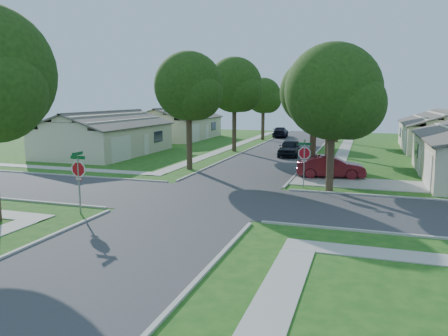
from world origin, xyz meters
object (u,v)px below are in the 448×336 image
tree_e_near (315,96)px  car_curb_west (280,132)px  stop_sign_sw (78,172)px  house_nw_far (178,127)px  tree_w_mid (235,88)px  car_driveway (331,167)px  tree_w_near (189,89)px  tree_ne_corner (334,96)px  tree_w_far (264,97)px  tree_e_far (339,93)px  house_ne_far (443,136)px  stop_sign_ne (304,155)px  house_nw_near (106,139)px  tree_e_mid (330,89)px  car_curb_east (290,148)px

tree_e_near → car_curb_west: tree_e_near is taller
stop_sign_sw → house_nw_far: (-11.29, 36.70, -0.51)m
tree_e_near → tree_w_mid: 15.26m
tree_w_mid → car_driveway: tree_w_mid is taller
tree_w_near → tree_ne_corner: bearing=-23.6°
tree_ne_corner → house_nw_far: tree_ne_corner is taller
tree_w_mid → tree_w_far: (-0.01, 13.00, -0.98)m
tree_w_near → tree_ne_corner: size_ratio=1.04×
tree_e_far → tree_w_mid: tree_w_mid is taller
house_ne_far → tree_w_near: bearing=-135.9°
stop_sign_ne → car_curb_west: size_ratio=0.61×
tree_w_far → house_nw_near: (-11.34, -19.01, -3.99)m
tree_e_near → tree_e_mid: size_ratio=0.90×
tree_w_far → car_curb_east: size_ratio=1.73×
tree_e_near → car_driveway: 5.04m
stop_sign_ne → tree_e_near: bearing=89.3°
tree_e_far → tree_w_near: tree_w_near is taller
tree_e_mid → house_nw_near: tree_e_mid is taller
house_nw_far → tree_e_far: bearing=5.5°
tree_w_far → tree_e_far: bearing=0.0°
tree_ne_corner → house_nw_near: tree_ne_corner is taller
stop_sign_ne → tree_e_near: 5.62m
stop_sign_sw → tree_e_near: tree_e_near is taller
tree_ne_corner → car_curb_west: size_ratio=1.77×
tree_e_far → tree_w_near: bearing=-110.6°
stop_sign_ne → tree_e_near: size_ratio=0.36×
tree_e_mid → car_driveway: size_ratio=1.98×
tree_w_far → house_nw_far: size_ratio=0.59×
tree_w_mid → tree_ne_corner: tree_w_mid is taller
stop_sign_sw → tree_ne_corner: size_ratio=0.34×
tree_e_mid → tree_w_near: size_ratio=1.03×
tree_e_far → tree_w_mid: 16.05m
tree_e_mid → tree_e_near: bearing=-90.0°
tree_e_far → tree_w_mid: (-9.39, -13.00, 0.51)m
tree_w_mid → house_nw_near: tree_w_mid is taller
tree_w_far → house_ne_far: (20.64, -5.01, -3.99)m
house_nw_near → house_nw_far: 17.00m
tree_w_far → car_curb_west: 6.66m
tree_e_near → car_curb_east: tree_e_near is taller
tree_ne_corner → house_nw_near: size_ratio=0.64×
house_ne_far → car_curb_west: bearing=153.9°
stop_sign_sw → stop_sign_ne: 13.29m
stop_sign_ne → house_nw_near: 23.12m
tree_ne_corner → house_nw_far: bearing=128.8°
house_nw_near → car_curb_west: (12.79, 23.40, -0.80)m
car_curb_east → car_curb_west: (-4.62, 19.36, -0.08)m
car_driveway → tree_w_mid: bearing=31.7°
tree_w_near → car_curb_east: tree_w_near is taller
stop_sign_sw → tree_e_far: bearing=76.3°
tree_ne_corner → tree_e_far: bearing=93.1°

